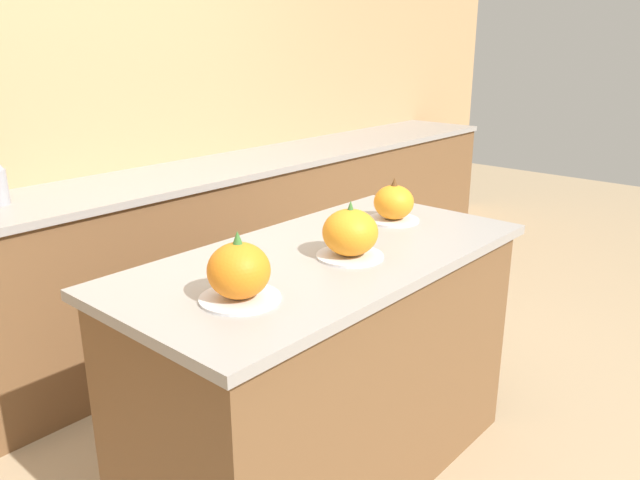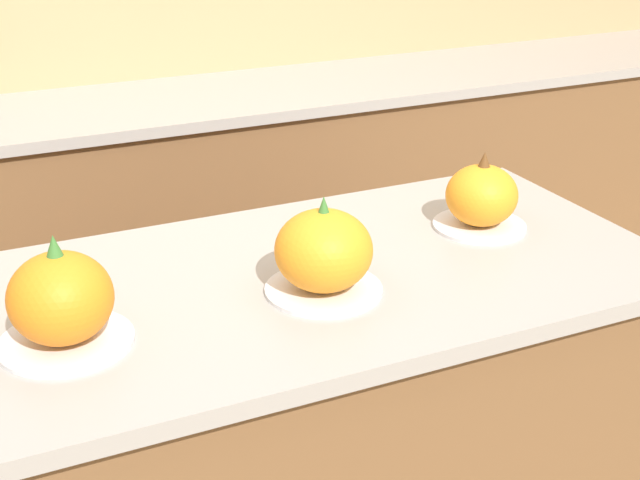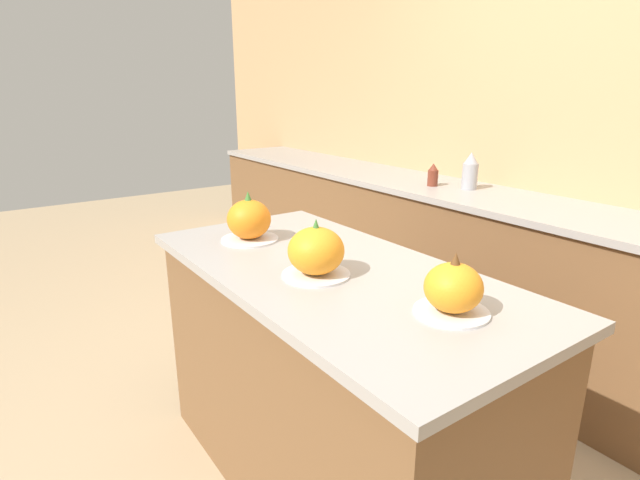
{
  "view_description": "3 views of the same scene",
  "coord_description": "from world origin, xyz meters",
  "views": [
    {
      "loc": [
        -1.54,
        -1.32,
        1.61
      ],
      "look_at": [
        0.02,
        0.05,
        0.93
      ],
      "focal_mm": 35.0,
      "sensor_mm": 36.0,
      "label": 1
    },
    {
      "loc": [
        -0.63,
        -1.48,
        1.68
      ],
      "look_at": [
        0.07,
        0.04,
        0.95
      ],
      "focal_mm": 50.0,
      "sensor_mm": 36.0,
      "label": 2
    },
    {
      "loc": [
        1.3,
        -0.97,
        1.5
      ],
      "look_at": [
        -0.04,
        -0.03,
        1.0
      ],
      "focal_mm": 28.0,
      "sensor_mm": 36.0,
      "label": 3
    }
  ],
  "objects": [
    {
      "name": "bottle_short",
      "position": [
        -0.71,
        1.27,
        1.0
      ],
      "size": [
        0.06,
        0.06,
        0.13
      ],
      "color": "maroon",
      "rests_on": "back_counter"
    },
    {
      "name": "back_counter",
      "position": [
        0.0,
        1.32,
        0.47
      ],
      "size": [
        6.0,
        0.6,
        0.94
      ],
      "color": "brown",
      "rests_on": "ground_plane"
    },
    {
      "name": "wall_back",
      "position": [
        0.0,
        1.65,
        1.25
      ],
      "size": [
        8.0,
        0.06,
        2.5
      ],
      "color": "tan",
      "rests_on": "ground_plane"
    },
    {
      "name": "kitchen_island",
      "position": [
        0.0,
        0.0,
        0.45
      ],
      "size": [
        1.54,
        0.75,
        0.9
      ],
      "color": "brown",
      "rests_on": "ground_plane"
    },
    {
      "name": "ground_plane",
      "position": [
        0.0,
        0.0,
        0.0
      ],
      "size": [
        12.0,
        12.0,
        0.0
      ],
      "primitive_type": "plane",
      "color": "tan"
    },
    {
      "name": "pumpkin_cake_left",
      "position": [
        -0.47,
        -0.08,
        0.98
      ],
      "size": [
        0.23,
        0.23,
        0.2
      ],
      "color": "silver",
      "rests_on": "kitchen_island"
    },
    {
      "name": "pumpkin_cake_right",
      "position": [
        0.48,
        0.06,
        0.97
      ],
      "size": [
        0.21,
        0.21,
        0.18
      ],
      "color": "silver",
      "rests_on": "kitchen_island"
    },
    {
      "name": "pumpkin_cake_center",
      "position": [
        0.02,
        -0.09,
        0.98
      ],
      "size": [
        0.23,
        0.23,
        0.2
      ],
      "color": "silver",
      "rests_on": "kitchen_island"
    },
    {
      "name": "bottle_tall",
      "position": [
        -0.52,
        1.37,
        1.04
      ],
      "size": [
        0.09,
        0.09,
        0.21
      ],
      "color": "#99999E",
      "rests_on": "back_counter"
    }
  ]
}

